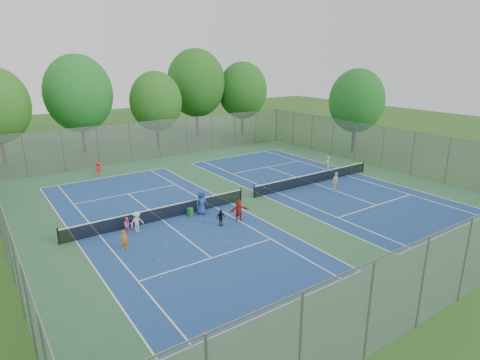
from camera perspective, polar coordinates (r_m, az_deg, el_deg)
name	(u,v)px	position (r m, az deg, el deg)	size (l,w,h in m)	color
ground	(247,200)	(30.43, 1.07, -2.80)	(120.00, 120.00, 0.00)	#27561A
court_pad	(248,199)	(30.43, 1.07, -2.79)	(32.00, 32.00, 0.01)	#2F643D
court_left	(162,220)	(27.21, -11.03, -5.59)	(10.97, 23.77, 0.01)	navy
court_right	(314,183)	(34.78, 10.47, -0.48)	(10.97, 23.77, 0.01)	navy
net_left	(162,214)	(27.04, -11.09, -4.73)	(12.87, 0.10, 0.91)	black
net_right	(314,178)	(34.65, 10.51, 0.22)	(12.87, 0.10, 0.91)	black
fence_north	(159,139)	(43.43, -11.41, 5.71)	(32.00, 0.10, 4.00)	gray
fence_south	(465,260)	(20.08, 29.33, -9.94)	(32.00, 0.10, 4.00)	gray
fence_west	(1,223)	(24.66, -30.81, -5.29)	(32.00, 0.10, 4.00)	gray
fence_east	(382,148)	(41.00, 19.61, 4.37)	(32.00, 0.10, 4.00)	gray
tree_nl	(78,94)	(47.57, -22.00, 11.34)	(7.20, 7.20, 10.69)	#443326
tree_nc	(156,101)	(48.25, -11.88, 10.89)	(6.00, 6.00, 8.85)	#443326
tree_nr	(196,83)	(53.85, -6.26, 13.53)	(7.60, 7.60, 11.42)	#443326
tree_ne	(243,90)	(55.40, 0.38, 12.62)	(6.60, 6.60, 9.77)	#443326
tree_side_e	(357,101)	(46.39, 16.27, 10.77)	(6.00, 6.00, 9.20)	#443326
ball_crate	(130,221)	(27.18, -15.32, -5.63)	(0.33, 0.33, 0.29)	blue
ball_hopper	(190,212)	(27.47, -7.09, -4.54)	(0.30, 0.30, 0.59)	#258B2D
student_a	(125,240)	(23.48, -16.11, -8.25)	(0.43, 0.28, 1.18)	#C96812
student_b	(128,225)	(25.65, -15.69, -6.18)	(0.50, 0.39, 1.02)	#ED5C98
student_c	(137,222)	(25.59, -14.45, -5.77)	(0.85, 0.49, 1.32)	silver
student_d	(221,218)	(25.67, -2.77, -5.39)	(0.65, 0.27, 1.11)	black
student_e	(201,203)	(27.50, -5.50, -3.25)	(0.82, 0.53, 1.68)	#27428F
student_f	(239,210)	(26.37, -0.15, -4.34)	(1.35, 0.43, 1.45)	#B32219
child_far_baseline	(98,169)	(38.39, -19.50, 1.50)	(0.86, 0.50, 1.33)	red
instructor	(327,166)	(37.33, 12.29, 1.99)	(0.63, 0.41, 1.73)	#969799
teen_court_b	(335,182)	(32.88, 13.41, -0.27)	(0.94, 0.39, 1.60)	silver
tennis_ball_0	(227,210)	(28.27, -1.90, -4.34)	(0.07, 0.07, 0.07)	#D0ED37
tennis_ball_1	(246,246)	(23.21, 0.79, -9.36)	(0.07, 0.07, 0.07)	#AEC52D
tennis_ball_2	(207,242)	(23.72, -4.67, -8.80)	(0.07, 0.07, 0.07)	#BEDB32
tennis_ball_3	(111,258)	(22.95, -17.85, -10.57)	(0.07, 0.07, 0.07)	#B8D631
tennis_ball_4	(167,243)	(23.88, -10.35, -8.85)	(0.07, 0.07, 0.07)	yellow
tennis_ball_5	(207,219)	(26.85, -4.70, -5.59)	(0.07, 0.07, 0.07)	#BEDA32
tennis_ball_6	(158,260)	(22.15, -11.60, -11.12)	(0.07, 0.07, 0.07)	yellow
tennis_ball_7	(179,232)	(25.25, -8.63, -7.27)	(0.07, 0.07, 0.07)	#BCCE30
tennis_ball_8	(157,234)	(25.20, -11.68, -7.49)	(0.07, 0.07, 0.07)	#BEDE33
tennis_ball_9	(220,241)	(23.82, -2.89, -8.65)	(0.07, 0.07, 0.07)	#C8EE37
tennis_ball_10	(231,242)	(23.67, -1.35, -8.80)	(0.07, 0.07, 0.07)	#CFF138
tennis_ball_11	(162,278)	(20.54, -11.06, -13.50)	(0.07, 0.07, 0.07)	#DCF338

